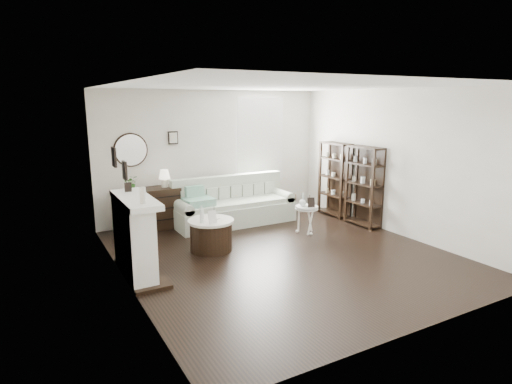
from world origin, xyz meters
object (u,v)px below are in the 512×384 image
dresser (148,209)px  pedestal_table (307,208)px  sofa (233,208)px  drum_table (211,235)px

dresser → pedestal_table: size_ratio=2.29×
sofa → dresser: sofa is taller
drum_table → dresser: bearing=109.0°
drum_table → sofa: bearing=51.3°
dresser → drum_table: (0.59, -1.72, -0.13)m
drum_table → pedestal_table: (1.97, 0.01, 0.21)m
sofa → dresser: bearing=166.6°
dresser → pedestal_table: bearing=-33.7°
sofa → pedestal_table: size_ratio=4.64×
sofa → drum_table: (-1.06, -1.32, -0.05)m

